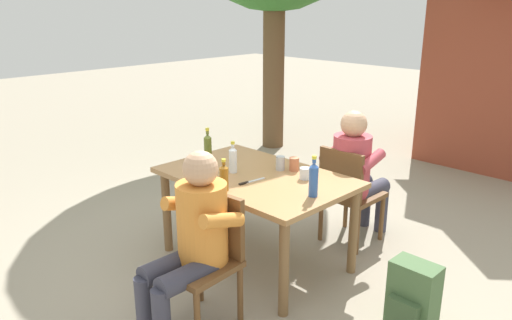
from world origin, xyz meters
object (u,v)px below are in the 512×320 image
chair_near_right (207,253)px  bottle_blue (314,179)px  person_in_white_shirt (356,169)px  cup_terracotta (294,164)px  cup_steel (280,163)px  cup_glass (305,173)px  bottle_amber (224,177)px  bottle_olive (208,148)px  dining_table (256,186)px  person_in_plaid_shirt (193,235)px  chair_far_right (348,191)px  table_knife (250,182)px  backpack_by_near_side (412,297)px  bottle_clear (233,159)px

chair_near_right → bottle_blue: 0.88m
person_in_white_shirt → cup_terracotta: (-0.19, -0.60, 0.14)m
cup_steel → cup_glass: bearing=-5.2°
bottle_amber → cup_steel: bottle_amber is taller
bottle_olive → chair_near_right: bearing=-40.9°
dining_table → cup_terracotta: (0.14, 0.29, 0.15)m
person_in_white_shirt → cup_glass: (-0.00, -0.69, 0.13)m
person_in_white_shirt → bottle_olive: bearing=-130.9°
bottle_blue → cup_glass: size_ratio=3.32×
person_in_plaid_shirt → bottle_amber: 0.58m
person_in_white_shirt → bottle_blue: size_ratio=4.02×
person_in_plaid_shirt → cup_glass: (-0.00, 1.08, 0.13)m
person_in_plaid_shirt → bottle_olive: 1.19m
chair_far_right → chair_near_right: (-0.01, -1.56, 0.00)m
cup_steel → table_knife: 0.37m
person_in_white_shirt → person_in_plaid_shirt: 1.78m
bottle_amber → cup_terracotta: size_ratio=2.20×
bottle_blue → person_in_white_shirt: bearing=105.8°
person_in_plaid_shirt → bottle_blue: (0.26, 0.85, 0.22)m
chair_near_right → cup_steel: size_ratio=7.68×
bottle_blue → backpack_by_near_side: bearing=9.9°
dining_table → person_in_plaid_shirt: size_ratio=1.25×
person_in_white_shirt → cup_terracotta: size_ratio=11.06×
bottle_amber → cup_steel: size_ratio=2.07×
chair_near_right → person_in_plaid_shirt: size_ratio=0.74×
bottle_clear → cup_terracotta: (0.31, 0.37, -0.06)m
dining_table → cup_steel: (0.06, 0.22, 0.15)m
chair_far_right → chair_near_right: 1.56m
chair_near_right → person_in_white_shirt: person_in_white_shirt is taller
cup_steel → person_in_white_shirt: bearing=67.6°
chair_near_right → backpack_by_near_side: size_ratio=1.92×
person_in_plaid_shirt → cup_steel: (-0.28, 1.11, 0.15)m
chair_far_right → cup_glass: (-0.00, -0.59, 0.30)m
chair_far_right → bottle_blue: (0.26, -0.82, 0.38)m
bottle_amber → cup_glass: (0.25, 0.59, -0.06)m
chair_near_right → person_in_plaid_shirt: bearing=-86.8°
bottle_olive → cup_terracotta: size_ratio=2.80×
bottle_amber → bottle_olive: bearing=149.9°
dining_table → bottle_amber: (0.08, -0.40, 0.19)m
chair_near_right → table_knife: bearing=110.8°
bottle_amber → backpack_by_near_side: bearing=21.4°
bottle_blue → person_in_plaid_shirt: bearing=-107.2°
person_in_white_shirt → bottle_clear: person_in_white_shirt is taller
person_in_white_shirt → cup_terracotta: bearing=-107.4°
person_in_plaid_shirt → table_knife: 0.78m
chair_near_right → bottle_amber: bearing=123.2°
bottle_blue → cup_steel: size_ratio=2.59×
chair_near_right → table_knife: size_ratio=3.61×
chair_far_right → bottle_olive: (-0.83, -0.85, 0.39)m
bottle_clear → person_in_plaid_shirt: bearing=-58.0°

